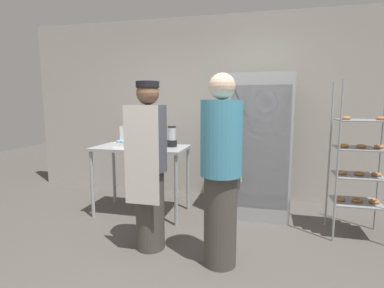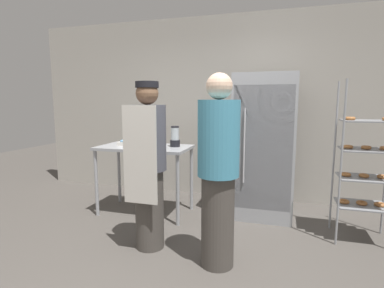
{
  "view_description": "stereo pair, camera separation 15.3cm",
  "coord_description": "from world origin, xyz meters",
  "px_view_note": "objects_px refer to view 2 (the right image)",
  "views": [
    {
      "loc": [
        0.67,
        -2.31,
        1.48
      ],
      "look_at": [
        -0.06,
        0.68,
        1.05
      ],
      "focal_mm": 28.0,
      "sensor_mm": 36.0,
      "label": 1
    },
    {
      "loc": [
        0.82,
        -2.27,
        1.48
      ],
      "look_at": [
        -0.06,
        0.68,
        1.05
      ],
      "focal_mm": 28.0,
      "sensor_mm": 36.0,
      "label": 2
    }
  ],
  "objects_px": {
    "baking_rack": "(365,164)",
    "blender_pitcher": "(175,138)",
    "refrigerator": "(264,146)",
    "person_baker": "(148,164)",
    "person_customer": "(218,171)",
    "donut_box": "(129,142)"
  },
  "relations": [
    {
      "from": "baking_rack",
      "to": "blender_pitcher",
      "type": "xyz_separation_m",
      "value": [
        -2.17,
        0.14,
        0.19
      ]
    },
    {
      "from": "refrigerator",
      "to": "person_baker",
      "type": "relative_size",
      "value": 1.09
    },
    {
      "from": "person_customer",
      "to": "donut_box",
      "type": "bearing_deg",
      "value": 144.02
    },
    {
      "from": "donut_box",
      "to": "blender_pitcher",
      "type": "bearing_deg",
      "value": 5.08
    },
    {
      "from": "refrigerator",
      "to": "person_customer",
      "type": "relative_size",
      "value": 1.06
    },
    {
      "from": "donut_box",
      "to": "person_baker",
      "type": "xyz_separation_m",
      "value": [
        0.7,
        -0.9,
        -0.08
      ]
    },
    {
      "from": "blender_pitcher",
      "to": "person_baker",
      "type": "height_order",
      "value": "person_baker"
    },
    {
      "from": "donut_box",
      "to": "person_baker",
      "type": "height_order",
      "value": "person_baker"
    },
    {
      "from": "donut_box",
      "to": "person_baker",
      "type": "bearing_deg",
      "value": -52.28
    },
    {
      "from": "blender_pitcher",
      "to": "refrigerator",
      "type": "bearing_deg",
      "value": 14.39
    },
    {
      "from": "refrigerator",
      "to": "person_customer",
      "type": "bearing_deg",
      "value": -102.59
    },
    {
      "from": "baking_rack",
      "to": "donut_box",
      "type": "distance_m",
      "value": 2.81
    },
    {
      "from": "refrigerator",
      "to": "person_customer",
      "type": "height_order",
      "value": "refrigerator"
    },
    {
      "from": "baking_rack",
      "to": "person_customer",
      "type": "bearing_deg",
      "value": -145.22
    },
    {
      "from": "blender_pitcher",
      "to": "person_customer",
      "type": "height_order",
      "value": "person_customer"
    },
    {
      "from": "baking_rack",
      "to": "blender_pitcher",
      "type": "height_order",
      "value": "baking_rack"
    },
    {
      "from": "refrigerator",
      "to": "blender_pitcher",
      "type": "xyz_separation_m",
      "value": [
        -1.11,
        -0.28,
        0.11
      ]
    },
    {
      "from": "refrigerator",
      "to": "baking_rack",
      "type": "relative_size",
      "value": 1.07
    },
    {
      "from": "donut_box",
      "to": "person_customer",
      "type": "distance_m",
      "value": 1.77
    },
    {
      "from": "baking_rack",
      "to": "refrigerator",
      "type": "bearing_deg",
      "value": 158.3
    },
    {
      "from": "refrigerator",
      "to": "blender_pitcher",
      "type": "relative_size",
      "value": 6.8
    },
    {
      "from": "person_baker",
      "to": "person_customer",
      "type": "distance_m",
      "value": 0.75
    }
  ]
}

